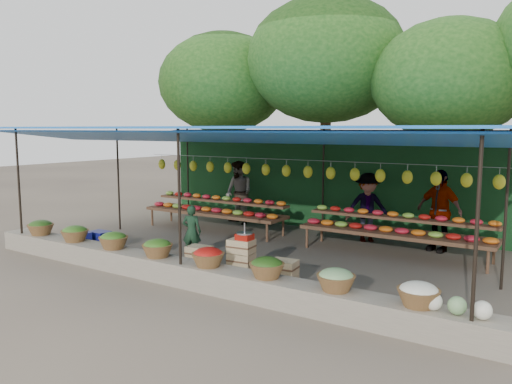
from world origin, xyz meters
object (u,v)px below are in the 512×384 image
Objects in this scene: vendor_seated at (192,231)px; crate_counter at (240,264)px; blue_crate_back at (100,237)px; blue_crate_front at (80,239)px; weighing_scale at (245,236)px.

crate_counter is at bearing 135.96° from vendor_seated.
blue_crate_front is at bearing -116.84° from blue_crate_back.
blue_crate_back is at bearing 172.82° from weighing_scale.
weighing_scale is 0.64× the size of blue_crate_back.
blue_crate_front reaches higher than blue_crate_back.
vendor_seated is (-1.80, 0.76, 0.26)m from crate_counter.
weighing_scale is at bearing 137.08° from vendor_seated.
crate_counter is 2.07× the size of vendor_seated.
blue_crate_back is at bearing -17.59° from vendor_seated.
weighing_scale is 2.07m from vendor_seated.
crate_counter is at bearing 180.00° from weighing_scale.
vendor_seated is 3.09m from blue_crate_front.
blue_crate_back is at bearing 77.97° from blue_crate_front.
vendor_seated is (-1.90, 0.76, -0.27)m from weighing_scale.
weighing_scale is at bearing -0.00° from crate_counter.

